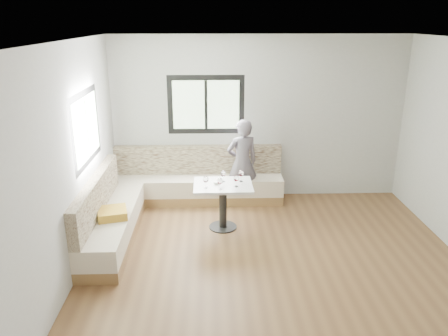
{
  "coord_description": "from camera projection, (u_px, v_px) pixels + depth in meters",
  "views": [
    {
      "loc": [
        -0.83,
        -4.84,
        3.04
      ],
      "look_at": [
        -0.63,
        1.29,
        0.93
      ],
      "focal_mm": 35.0,
      "sensor_mm": 36.0,
      "label": 1
    }
  ],
  "objects": [
    {
      "name": "person",
      "position": [
        242.0,
        163.0,
        7.33
      ],
      "size": [
        0.62,
        0.5,
        1.48
      ],
      "primitive_type": "imported",
      "rotation": [
        0.0,
        0.0,
        3.44
      ],
      "color": "slate",
      "rests_on": "ground"
    },
    {
      "name": "wine_glass_d",
      "position": [
        223.0,
        174.0,
        6.52
      ],
      "size": [
        0.08,
        0.08,
        0.17
      ],
      "color": "white",
      "rests_on": "table"
    },
    {
      "name": "room",
      "position": [
        274.0,
        162.0,
        5.2
      ],
      "size": [
        5.01,
        5.01,
        2.81
      ],
      "color": "brown",
      "rests_on": "ground"
    },
    {
      "name": "banquette",
      "position": [
        164.0,
        197.0,
        6.97
      ],
      "size": [
        2.9,
        2.8,
        0.95
      ],
      "color": "olive",
      "rests_on": "ground"
    },
    {
      "name": "wine_glass_c",
      "position": [
        236.0,
        179.0,
        6.33
      ],
      "size": [
        0.08,
        0.08,
        0.17
      ],
      "color": "white",
      "rests_on": "table"
    },
    {
      "name": "olive_ramekin",
      "position": [
        217.0,
        183.0,
        6.47
      ],
      "size": [
        0.09,
        0.09,
        0.04
      ],
      "color": "white",
      "rests_on": "table"
    },
    {
      "name": "table",
      "position": [
        223.0,
        195.0,
        6.52
      ],
      "size": [
        0.87,
        0.68,
        0.71
      ],
      "rotation": [
        0.0,
        0.0,
        0.01
      ],
      "color": "black",
      "rests_on": "ground"
    },
    {
      "name": "wine_glass_b",
      "position": [
        220.0,
        182.0,
        6.22
      ],
      "size": [
        0.08,
        0.08,
        0.17
      ],
      "color": "white",
      "rests_on": "table"
    },
    {
      "name": "wine_glass_e",
      "position": [
        241.0,
        174.0,
        6.53
      ],
      "size": [
        0.08,
        0.08,
        0.17
      ],
      "color": "white",
      "rests_on": "table"
    },
    {
      "name": "wine_glass_a",
      "position": [
        206.0,
        180.0,
        6.28
      ],
      "size": [
        0.08,
        0.08,
        0.17
      ],
      "color": "white",
      "rests_on": "table"
    }
  ]
}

